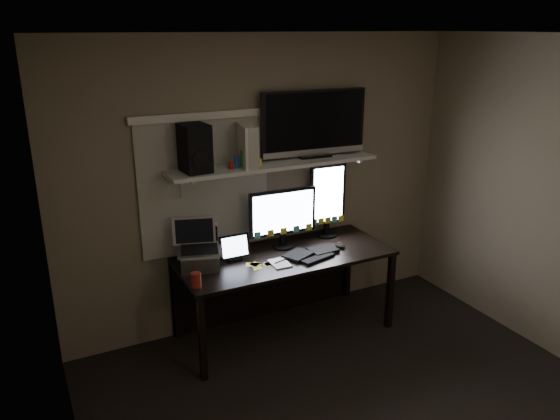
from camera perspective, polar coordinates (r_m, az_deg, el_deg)
ceiling at (r=3.00m, az=13.79°, el=17.35°), size 3.60×3.60×0.00m
back_wall at (r=4.71m, az=-1.53°, el=2.74°), size 3.60×0.00×3.60m
left_wall at (r=2.65m, az=-20.95°, el=-11.94°), size 0.00×3.60×3.60m
window_blinds at (r=4.49m, az=-7.82°, el=2.42°), size 1.10×0.02×1.10m
desk at (r=4.74m, az=-0.15°, el=-6.13°), size 1.80×0.75×0.73m
wall_shelf at (r=4.51m, az=-0.60°, el=4.83°), size 1.80×0.35×0.03m
monitor_landscape at (r=4.63m, az=0.28°, el=-0.85°), size 0.61×0.09×0.53m
monitor_portrait at (r=4.88m, az=4.97°, el=1.05°), size 0.34×0.08×0.68m
keyboard at (r=4.58m, az=3.21°, el=-4.48°), size 0.51×0.30×0.03m
mouse at (r=4.73m, az=6.31°, el=-3.75°), size 0.09×0.11×0.04m
notepad at (r=4.40m, az=-0.03°, el=-5.60°), size 0.15×0.20×0.01m
tablet at (r=4.44m, az=-4.82°, el=-3.94°), size 0.26×0.11×0.22m
file_sorter at (r=4.55m, az=-7.96°, el=-3.17°), size 0.22×0.11×0.27m
laptop at (r=4.30m, az=-8.44°, el=-3.73°), size 0.40×0.36×0.38m
cup at (r=4.06m, az=-8.77°, el=-7.23°), size 0.08×0.08×0.11m
sticky_notes at (r=4.42m, az=-1.48°, el=-5.55°), size 0.33×0.26×0.00m
tv at (r=4.66m, az=3.53°, el=8.99°), size 0.95×0.24×0.56m
game_console at (r=4.33m, az=-3.51°, el=6.70°), size 0.13×0.29×0.33m
speaker at (r=4.22m, az=-8.91°, el=6.40°), size 0.22×0.26×0.37m
bottles at (r=4.34m, az=-3.65°, el=5.35°), size 0.21×0.10×0.13m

